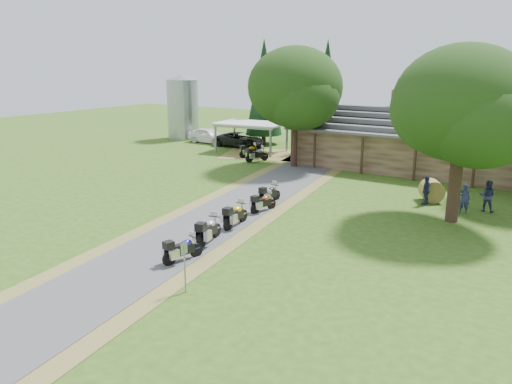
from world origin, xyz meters
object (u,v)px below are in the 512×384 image
Objects in this scene: motorcycle_row_c at (236,214)px; car_dark_suv at (240,136)px; motorcycle_row_b at (209,229)px; car_white_sedan at (209,134)px; motorcycle_row_e at (270,193)px; lodge at (432,139)px; motorcycle_row_a at (183,248)px; motorcycle_carport_a at (250,150)px; motorcycle_row_d at (263,202)px; motorcycle_carport_b at (257,154)px; hay_bale at (432,191)px; silo at (183,107)px; carport at (251,137)px.

car_dark_suv is at bearing 29.44° from motorcycle_row_c.
motorcycle_row_b is at bearing -146.07° from car_dark_suv.
motorcycle_row_e is (17.49, -16.49, -0.39)m from car_white_sedan.
lodge is at bearing -89.36° from car_white_sedan.
car_dark_suv is at bearing 43.65° from motorcycle_row_a.
lodge is 11.51× the size of motorcycle_carport_a.
car_white_sedan is 25.74m from motorcycle_row_d.
motorcycle_carport_b is (-8.46, 15.43, -0.01)m from motorcycle_row_c.
hay_bale is at bearing -82.01° from motorcycle_carport_b.
motorcycle_row_a is 0.90× the size of motorcycle_row_c.
lodge is at bearing -5.15° from silo.
car_white_sedan reaches higher than motorcycle_row_d.
hay_bale is at bearing -21.65° from silo.
motorcycle_row_a is 0.88× the size of motorcycle_row_b.
hay_bale is at bearing -30.37° from carport.
motorcycle_carport_a is at bearing 40.48° from motorcycle_row_a.
motorcycle_row_c is 1.14× the size of motorcycle_row_d.
car_dark_suv is 2.84× the size of motorcycle_row_b.
motorcycle_carport_a is at bearing 48.07° from motorcycle_row_d.
carport is 1.11× the size of car_dark_suv.
motorcycle_carport_b is (9.82, -5.88, -0.34)m from car_white_sedan.
carport is 18.11m from motorcycle_row_e.
car_dark_suv is at bearing 70.32° from motorcycle_carport_b.
motorcycle_row_b reaches higher than motorcycle_row_a.
silo is 5.25m from car_white_sedan.
motorcycle_carport_b is (-7.66, 10.62, 0.05)m from motorcycle_row_e.
motorcycle_row_d is at bearing -139.60° from car_dark_suv.
car_dark_suv reaches higher than car_white_sedan.
silo reaches higher than lodge.
hay_bale is at bearing -108.90° from car_white_sedan.
motorcycle_row_c is 4.87m from motorcycle_row_e.
carport reaches higher than motorcycle_row_b.
lodge reaches higher than car_white_sedan.
lodge is 15.85× the size of hay_bale.
car_dark_suv is 4.30× the size of hay_bale.
motorcycle_row_b reaches higher than motorcycle_carport_a.
silo is 3.89× the size of motorcycle_row_a.
motorcycle_row_d is at bearing -106.86° from lodge.
motorcycle_row_a is 1.03× the size of motorcycle_row_d.
car_white_sedan reaches higher than motorcycle_row_a.
motorcycle_carport_a is (-9.94, 13.78, 0.04)m from motorcycle_row_d.
lodge is at bearing 4.63° from motorcycle_row_a.
car_white_sedan is 3.27× the size of motorcycle_carport_a.
silo is 5.20× the size of hay_bale.
motorcycle_row_b is at bearing -128.97° from motorcycle_carport_b.
motorcycle_row_c is at bearing 22.98° from motorcycle_row_a.
motorcycle_row_d is at bearing -1.35° from motorcycle_row_c.
motorcycle_carport_b is (-8.30, 12.40, 0.08)m from motorcycle_row_d.
motorcycle_row_a is 10.09m from motorcycle_row_e.
motorcycle_row_c is 12.88m from hay_bale.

